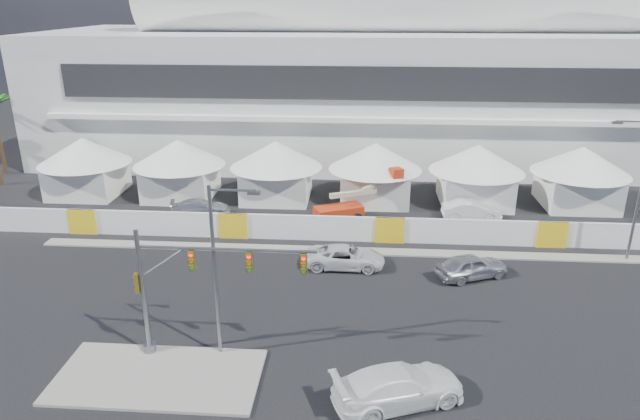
# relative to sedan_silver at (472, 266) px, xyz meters

# --- Properties ---
(ground) EXTENTS (160.00, 160.00, 0.00)m
(ground) POSITION_rel_sedan_silver_xyz_m (-11.21, -9.00, -0.82)
(ground) COLOR black
(ground) RESTS_ON ground
(median_island) EXTENTS (10.00, 5.00, 0.15)m
(median_island) POSITION_rel_sedan_silver_xyz_m (-17.21, -12.00, -0.74)
(median_island) COLOR gray
(median_island) RESTS_ON ground
(far_curb) EXTENTS (80.00, 1.20, 0.12)m
(far_curb) POSITION_rel_sedan_silver_xyz_m (8.79, 3.50, -0.76)
(far_curb) COLOR gray
(far_curb) RESTS_ON ground
(stadium) EXTENTS (80.00, 24.80, 21.98)m
(stadium) POSITION_rel_sedan_silver_xyz_m (-2.50, 32.50, 8.63)
(stadium) COLOR silver
(stadium) RESTS_ON ground
(tent_row) EXTENTS (53.40, 8.40, 5.40)m
(tent_row) POSITION_rel_sedan_silver_xyz_m (-10.71, 15.00, 2.33)
(tent_row) COLOR white
(tent_row) RESTS_ON ground
(hoarding_fence) EXTENTS (70.00, 0.25, 2.00)m
(hoarding_fence) POSITION_rel_sedan_silver_xyz_m (-5.21, 5.50, 0.18)
(hoarding_fence) COLOR white
(hoarding_fence) RESTS_ON ground
(sedan_silver) EXTENTS (3.62, 5.18, 1.64)m
(sedan_silver) POSITION_rel_sedan_silver_xyz_m (0.00, 0.00, 0.00)
(sedan_silver) COLOR #B8B7BC
(sedan_silver) RESTS_ON ground
(pickup_curb) EXTENTS (2.50, 5.41, 1.50)m
(pickup_curb) POSITION_rel_sedan_silver_xyz_m (-8.41, 0.98, -0.07)
(pickup_curb) COLOR silver
(pickup_curb) RESTS_ON ground
(pickup_near) EXTENTS (4.56, 6.66, 1.79)m
(pickup_near) POSITION_rel_sedan_silver_xyz_m (-5.56, -12.96, 0.08)
(pickup_near) COLOR white
(pickup_near) RESTS_ON ground
(lot_car_a) EXTENTS (1.75, 4.84, 1.59)m
(lot_car_a) POSITION_rel_sedan_silver_xyz_m (1.84, 10.81, -0.02)
(lot_car_a) COLOR white
(lot_car_a) RESTS_ON ground
(lot_car_c) EXTENTS (3.19, 5.30, 1.44)m
(lot_car_c) POSITION_rel_sedan_silver_xyz_m (-21.04, 9.96, -0.10)
(lot_car_c) COLOR silver
(lot_car_c) RESTS_ON ground
(traffic_mast) EXTENTS (9.17, 0.66, 6.83)m
(traffic_mast) POSITION_rel_sedan_silver_xyz_m (-16.30, -10.00, 3.16)
(traffic_mast) COLOR gray
(traffic_mast) RESTS_ON median_island
(streetlight_median) EXTENTS (2.53, 0.25, 9.14)m
(streetlight_median) POSITION_rel_sedan_silver_xyz_m (-14.38, -9.80, 4.58)
(streetlight_median) COLOR slate
(streetlight_median) RESTS_ON median_island
(streetlight_curb) EXTENTS (3.02, 0.68, 10.20)m
(streetlight_curb) POSITION_rel_sedan_silver_xyz_m (11.29, 3.50, 5.09)
(streetlight_curb) COLOR gray
(streetlight_curb) RESTS_ON ground
(boom_lift) EXTENTS (8.10, 3.26, 3.96)m
(boom_lift) POSITION_rel_sedan_silver_xyz_m (-8.51, 9.81, 0.25)
(boom_lift) COLOR red
(boom_lift) RESTS_ON ground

